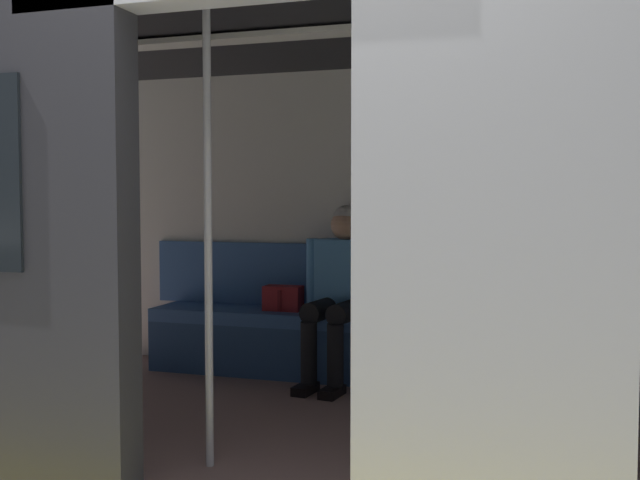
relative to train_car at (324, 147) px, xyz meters
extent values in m
cube|color=silver|center=(-0.94, 1.23, -0.42)|extent=(0.89, 0.12, 2.11)
cube|color=black|center=(-0.94, 1.24, -0.17)|extent=(0.49, 0.02, 0.55)
cube|color=black|center=(-0.05, -0.09, 0.69)|extent=(6.40, 2.75, 0.12)
cube|color=gray|center=(-0.05, -0.09, -1.47)|extent=(6.08, 2.59, 0.01)
cube|color=silver|center=(-0.05, -1.38, -0.42)|extent=(6.08, 0.10, 2.11)
cube|color=#38609E|center=(-0.05, -1.32, -0.81)|extent=(3.52, 0.06, 0.45)
cube|color=white|center=(-0.05, -0.09, 0.60)|extent=(4.48, 0.16, 0.03)
cube|color=#38609E|center=(-0.05, -1.10, -1.08)|extent=(3.24, 0.44, 0.09)
cube|color=navy|center=(-0.05, -0.90, -1.30)|extent=(3.24, 0.04, 0.35)
cube|color=#4C8CC6|center=(0.18, -1.08, -0.78)|extent=(0.40, 0.26, 0.50)
sphere|color=tan|center=(0.18, -1.08, -0.44)|extent=(0.21, 0.21, 0.21)
sphere|color=#B2ADA8|center=(0.18, -1.09, -0.40)|extent=(0.19, 0.19, 0.19)
cylinder|color=#4C8CC6|center=(-0.05, -1.03, -0.75)|extent=(0.08, 0.08, 0.44)
cylinder|color=#4C8CC6|center=(0.42, -1.08, -0.75)|extent=(0.08, 0.08, 0.44)
cylinder|color=black|center=(0.11, -0.87, -0.98)|extent=(0.18, 0.41, 0.14)
cylinder|color=black|center=(0.29, -0.89, -0.98)|extent=(0.18, 0.41, 0.14)
cylinder|color=black|center=(0.14, -0.68, -1.24)|extent=(0.10, 0.10, 0.40)
cylinder|color=black|center=(0.32, -0.70, -1.24)|extent=(0.10, 0.10, 0.40)
cube|color=black|center=(0.14, -0.63, -1.45)|extent=(0.12, 0.23, 0.06)
cube|color=black|center=(0.32, -0.65, -1.45)|extent=(0.12, 0.23, 0.06)
cube|color=maroon|center=(0.64, -1.10, -0.95)|extent=(0.26, 0.14, 0.17)
cube|color=maroon|center=(0.64, -1.02, -0.96)|extent=(0.02, 0.01, 0.14)
cube|color=#26598C|center=(-0.25, -1.07, -1.02)|extent=(0.22, 0.26, 0.03)
cylinder|color=silver|center=(0.33, 0.66, -0.43)|extent=(0.04, 0.04, 2.09)
cylinder|color=silver|center=(-0.44, 0.58, -0.43)|extent=(0.04, 0.04, 2.09)
camera|label=1|loc=(-1.14, 3.63, -0.27)|focal=41.38mm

